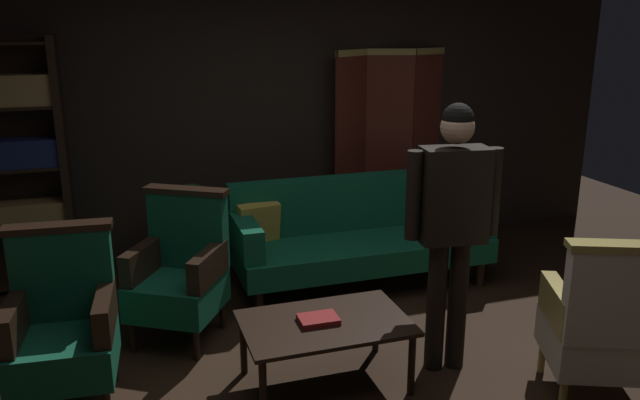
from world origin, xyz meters
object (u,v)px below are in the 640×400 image
(armchair_wing_right, at_px, (63,324))
(potted_plant, at_px, (192,228))
(velvet_couch, at_px, (358,231))
(coffee_table, at_px, (325,328))
(bookshelf, at_px, (7,160))
(armchair_gilt_accent, at_px, (603,324))
(standing_figure, at_px, (452,215))
(armchair_wing_left, at_px, (180,271))
(book_red_leather, at_px, (318,319))
(folding_screen, at_px, (389,145))

(armchair_wing_right, xyz_separation_m, potted_plant, (0.91, 1.47, 0.02))
(velvet_couch, bearing_deg, coffee_table, -118.45)
(bookshelf, xyz_separation_m, armchair_wing_right, (0.46, -1.86, -0.60))
(coffee_table, distance_m, armchair_gilt_accent, 1.60)
(potted_plant, bearing_deg, standing_figure, -53.17)
(velvet_couch, xyz_separation_m, armchair_wing_left, (-1.52, -0.51, 0.04))
(armchair_gilt_accent, bearing_deg, bookshelf, 140.23)
(velvet_couch, relative_size, armchair_gilt_accent, 2.04)
(standing_figure, height_order, book_red_leather, standing_figure)
(standing_figure, bearing_deg, potted_plant, 126.83)
(folding_screen, bearing_deg, armchair_gilt_accent, -89.47)
(armchair_gilt_accent, bearing_deg, folding_screen, 90.53)
(armchair_gilt_accent, distance_m, potted_plant, 3.15)
(bookshelf, distance_m, velvet_couch, 2.87)
(bookshelf, distance_m, potted_plant, 1.54)
(folding_screen, distance_m, armchair_wing_right, 3.55)
(bookshelf, distance_m, book_red_leather, 2.94)
(standing_figure, bearing_deg, folding_screen, 74.85)
(coffee_table, distance_m, standing_figure, 1.03)
(coffee_table, relative_size, standing_figure, 0.59)
(coffee_table, xyz_separation_m, armchair_gilt_accent, (1.45, -0.66, 0.12))
(standing_figure, xyz_separation_m, book_red_leather, (-0.83, 0.05, -0.59))
(armchair_wing_left, bearing_deg, potted_plant, 77.65)
(velvet_couch, bearing_deg, folding_screen, 52.85)
(velvet_couch, bearing_deg, standing_figure, -88.99)
(bookshelf, height_order, armchair_wing_left, bookshelf)
(book_red_leather, bearing_deg, standing_figure, -3.44)
(potted_plant, bearing_deg, armchair_gilt_accent, -50.27)
(potted_plant, distance_m, book_red_leather, 1.84)
(potted_plant, bearing_deg, folding_screen, 14.54)
(bookshelf, relative_size, standing_figure, 1.20)
(folding_screen, height_order, coffee_table, folding_screen)
(armchair_wing_right, height_order, standing_figure, standing_figure)
(velvet_couch, relative_size, armchair_wing_left, 2.04)
(armchair_wing_right, bearing_deg, book_red_leather, -11.49)
(bookshelf, relative_size, coffee_table, 2.05)
(folding_screen, relative_size, armchair_wing_left, 1.83)
(folding_screen, height_order, bookshelf, bookshelf)
(coffee_table, bearing_deg, folding_screen, 58.04)
(armchair_wing_right, bearing_deg, armchair_gilt_accent, -18.05)
(bookshelf, xyz_separation_m, armchair_gilt_accent, (3.38, -2.82, -0.60))
(armchair_wing_left, relative_size, armchair_wing_right, 1.00)
(bookshelf, bearing_deg, armchair_wing_left, -46.74)
(folding_screen, height_order, armchair_wing_right, folding_screen)
(folding_screen, xyz_separation_m, bookshelf, (-3.36, -0.13, 0.11))
(armchair_gilt_accent, xyz_separation_m, potted_plant, (-2.02, 2.43, 0.02))
(coffee_table, bearing_deg, book_red_leather, 176.67)
(standing_figure, bearing_deg, velvet_couch, 91.01)
(armchair_wing_right, bearing_deg, potted_plant, 58.28)
(armchair_gilt_accent, relative_size, book_red_leather, 4.46)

